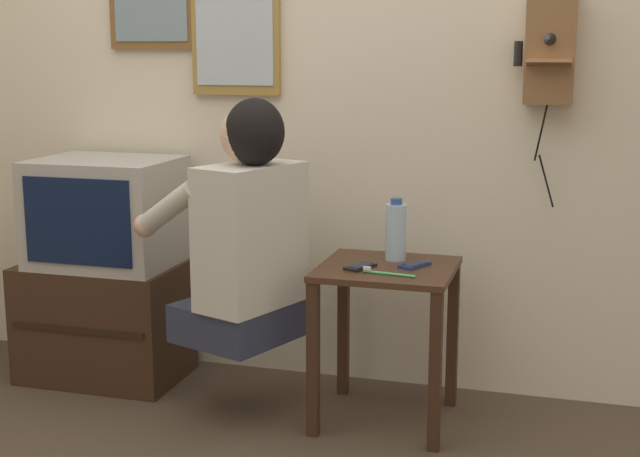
{
  "coord_description": "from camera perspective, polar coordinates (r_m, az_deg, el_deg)",
  "views": [
    {
      "loc": [
        1.08,
        -2.44,
        1.34
      ],
      "look_at": [
        0.2,
        0.54,
        0.72
      ],
      "focal_mm": 50.0,
      "sensor_mm": 36.0,
      "label": 1
    }
  ],
  "objects": [
    {
      "name": "person",
      "position": [
        3.19,
        -4.83,
        -0.17
      ],
      "size": [
        0.61,
        0.55,
        0.88
      ],
      "rotation": [
        0.0,
        0.0,
        1.21
      ],
      "color": "#2D3347",
      "rests_on": "ground_plane"
    },
    {
      "name": "tv_stand",
      "position": [
        3.81,
        -13.62,
        -5.75
      ],
      "size": [
        0.64,
        0.43,
        0.48
      ],
      "color": "#382316",
      "rests_on": "ground_plane"
    },
    {
      "name": "toothbrush",
      "position": [
        3.07,
        4.23,
        -2.85
      ],
      "size": [
        0.19,
        0.04,
        0.02
      ],
      "rotation": [
        0.0,
        0.0,
        1.44
      ],
      "color": "#4CBF66",
      "rests_on": "side_table"
    },
    {
      "name": "wall_back",
      "position": [
        3.61,
        -1.06,
        10.31
      ],
      "size": [
        6.8,
        0.05,
        2.55
      ],
      "color": "beige",
      "rests_on": "ground_plane"
    },
    {
      "name": "television",
      "position": [
        3.7,
        -13.49,
        1.04
      ],
      "size": [
        0.55,
        0.45,
        0.43
      ],
      "color": "#ADA89E",
      "rests_on": "tv_stand"
    },
    {
      "name": "cell_phone_held",
      "position": [
        3.15,
        2.6,
        -2.45
      ],
      "size": [
        0.1,
        0.14,
        0.01
      ],
      "rotation": [
        0.0,
        0.0,
        -0.39
      ],
      "color": "black",
      "rests_on": "side_table"
    },
    {
      "name": "side_table",
      "position": [
        3.23,
        4.27,
        -4.74
      ],
      "size": [
        0.48,
        0.46,
        0.58
      ],
      "color": "#422819",
      "rests_on": "ground_plane"
    },
    {
      "name": "wall_phone_antique",
      "position": [
        3.36,
        14.51,
        11.19
      ],
      "size": [
        0.22,
        0.19,
        0.82
      ],
      "color": "brown"
    },
    {
      "name": "water_bottle",
      "position": [
        3.26,
        4.88,
        -0.18
      ],
      "size": [
        0.08,
        0.08,
        0.23
      ],
      "color": "#ADC6DB",
      "rests_on": "side_table"
    },
    {
      "name": "cell_phone_spare",
      "position": [
        3.19,
        6.08,
        -2.32
      ],
      "size": [
        0.11,
        0.14,
        0.01
      ],
      "rotation": [
        0.0,
        0.0,
        -0.44
      ],
      "color": "navy",
      "rests_on": "side_table"
    }
  ]
}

